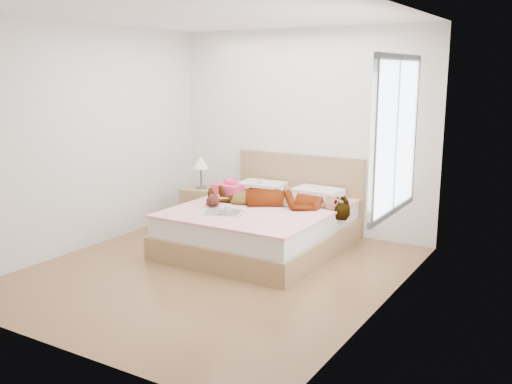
# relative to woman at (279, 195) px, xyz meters

# --- Properties ---
(ground) EXTENTS (4.00, 4.00, 0.00)m
(ground) POSITION_rel_woman_xyz_m (-0.14, -1.15, -0.63)
(ground) COLOR #4E2C18
(ground) RESTS_ON ground
(woman) EXTENTS (1.81, 0.96, 0.24)m
(woman) POSITION_rel_woman_xyz_m (0.00, 0.00, 0.00)
(woman) COLOR white
(woman) RESTS_ON bed
(hair) EXTENTS (0.53, 0.59, 0.07)m
(hair) POSITION_rel_woman_xyz_m (-0.57, 0.45, -0.08)
(hair) COLOR black
(hair) RESTS_ON bed
(phone) EXTENTS (0.06, 0.09, 0.05)m
(phone) POSITION_rel_woman_xyz_m (-0.50, 0.40, 0.05)
(phone) COLOR silver
(phone) RESTS_ON bed
(room_shell) EXTENTS (4.00, 4.00, 4.00)m
(room_shell) POSITION_rel_woman_xyz_m (1.64, -0.85, 0.87)
(room_shell) COLOR white
(room_shell) RESTS_ON ground
(bed) EXTENTS (1.80, 2.08, 1.00)m
(bed) POSITION_rel_woman_xyz_m (-0.14, -0.12, -0.35)
(bed) COLOR brown
(bed) RESTS_ON ground
(towel) EXTENTS (0.38, 0.33, 0.20)m
(towel) POSITION_rel_woman_xyz_m (-0.87, 0.23, -0.04)
(towel) COLOR #FF458D
(towel) RESTS_ON bed
(magazine) EXTENTS (0.52, 0.43, 0.03)m
(magazine) POSITION_rel_woman_xyz_m (-0.34, -0.71, -0.11)
(magazine) COLOR white
(magazine) RESTS_ON bed
(coffee_mug) EXTENTS (0.12, 0.11, 0.09)m
(coffee_mug) POSITION_rel_woman_xyz_m (-0.28, -0.66, -0.07)
(coffee_mug) COLOR white
(coffee_mug) RESTS_ON bed
(plush_toy) EXTENTS (0.22, 0.27, 0.14)m
(plush_toy) POSITION_rel_woman_xyz_m (-0.62, -0.49, -0.05)
(plush_toy) COLOR black
(plush_toy) RESTS_ON bed
(nightstand) EXTENTS (0.52, 0.48, 0.98)m
(nightstand) POSITION_rel_woman_xyz_m (-1.25, 0.14, -0.31)
(nightstand) COLOR olive
(nightstand) RESTS_ON ground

